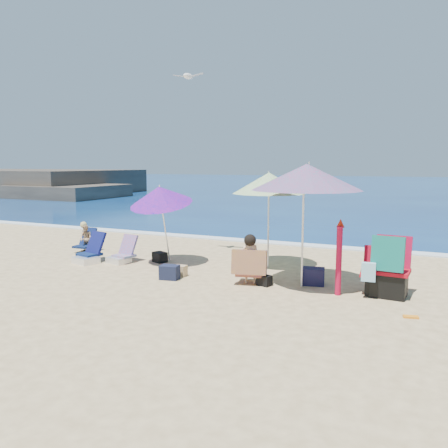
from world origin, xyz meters
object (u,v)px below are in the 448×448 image
at_px(umbrella_blue, 160,195).
at_px(seagull, 188,76).
at_px(furled_umbrella, 339,254).
at_px(person_center, 250,260).
at_px(person_left, 86,238).
at_px(umbrella_turquoise, 307,177).
at_px(camp_chair_left, 378,280).
at_px(chair_rainbow, 122,255).
at_px(umbrella_striped, 269,183).
at_px(camp_chair_right, 389,274).
at_px(chair_navy, 89,255).

relative_size(umbrella_blue, seagull, 2.45).
relative_size(furled_umbrella, person_center, 1.39).
xyz_separation_m(furled_umbrella, person_left, (-6.99, 1.25, -0.39)).
height_order(furled_umbrella, person_center, furled_umbrella).
distance_m(umbrella_turquoise, person_left, 6.59).
relative_size(umbrella_turquoise, camp_chair_left, 3.19).
xyz_separation_m(chair_rainbow, camp_chair_left, (5.94, -0.24, 0.09)).
distance_m(umbrella_striped, camp_chair_right, 3.42).
xyz_separation_m(umbrella_blue, person_center, (2.54, -0.75, -1.16)).
bearing_deg(chair_rainbow, umbrella_striped, 16.94).
relative_size(chair_rainbow, seagull, 0.87).
distance_m(umbrella_striped, umbrella_blue, 2.54).
height_order(umbrella_turquoise, umbrella_striped, umbrella_turquoise).
relative_size(umbrella_blue, camp_chair_right, 1.77).
relative_size(chair_navy, camp_chair_right, 0.74).
relative_size(camp_chair_left, camp_chair_right, 0.76).
xyz_separation_m(umbrella_turquoise, chair_navy, (-5.30, -0.04, -1.93)).
xyz_separation_m(umbrella_striped, camp_chair_left, (2.56, -1.27, -1.68)).
relative_size(chair_rainbow, person_center, 0.71).
bearing_deg(umbrella_turquoise, person_center, -165.12).
xyz_separation_m(furled_umbrella, camp_chair_left, (0.66, 0.34, -0.51)).
bearing_deg(seagull, umbrella_blue, -94.20).
bearing_deg(furled_umbrella, umbrella_blue, 169.80).
height_order(furled_umbrella, seagull, seagull).
bearing_deg(camp_chair_left, umbrella_turquoise, -178.12).
xyz_separation_m(chair_navy, camp_chair_left, (6.67, 0.09, 0.07)).
relative_size(furled_umbrella, camp_chair_right, 1.23).
bearing_deg(umbrella_striped, camp_chair_left, -26.37).
height_order(chair_navy, seagull, seagull).
bearing_deg(umbrella_blue, chair_navy, -163.27).
height_order(camp_chair_left, camp_chair_right, camp_chair_right).
distance_m(chair_rainbow, camp_chair_left, 5.94).
bearing_deg(camp_chair_right, camp_chair_left, 158.36).
distance_m(umbrella_blue, person_center, 2.89).
height_order(chair_rainbow, person_left, person_left).
distance_m(chair_rainbow, seagull, 4.72).
bearing_deg(chair_navy, chair_rainbow, 24.39).
bearing_deg(umbrella_striped, camp_chair_right, -26.07).
height_order(umbrella_blue, person_left, umbrella_blue).
bearing_deg(umbrella_striped, person_left, -175.93).
relative_size(umbrella_striped, chair_rainbow, 3.11).
relative_size(umbrella_turquoise, chair_navy, 3.29).
relative_size(person_center, person_left, 1.21).
bearing_deg(person_left, person_center, -13.14).
bearing_deg(umbrella_turquoise, chair_navy, -179.52).
distance_m(chair_navy, seagull, 5.02).
height_order(camp_chair_left, person_left, camp_chair_left).
xyz_separation_m(umbrella_blue, person_left, (-2.71, 0.48, -1.27)).
relative_size(umbrella_striped, camp_chair_right, 1.96).
height_order(umbrella_striped, chair_rainbow, umbrella_striped).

